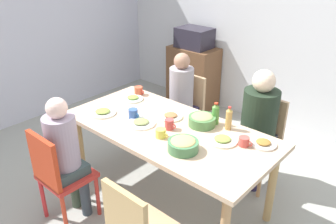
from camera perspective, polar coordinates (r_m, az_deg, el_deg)
name	(u,v)px	position (r m, az deg, el deg)	size (l,w,h in m)	color
ground_plane	(168,197)	(3.49, 0.00, -13.84)	(6.20, 6.20, 0.00)	#9E9F97
wall_back	(285,28)	(4.64, 18.73, 13.01)	(5.40, 0.12, 2.60)	silver
wall_left	(14,26)	(4.95, -24.11, 12.89)	(0.12, 4.48, 2.60)	silver
dining_table	(168,136)	(3.09, 0.00, -3.92)	(1.93, 0.93, 0.78)	#CBAB8B
chair_1	(185,108)	(4.03, 2.89, 0.59)	(0.40, 0.40, 0.90)	tan
person_1	(181,96)	(3.89, 2.09, 2.68)	(0.30, 0.30, 1.19)	#2E3842
chair_2	(58,173)	(3.08, -17.74, -9.57)	(0.40, 0.40, 0.90)	#B52C26
person_2	(65,151)	(3.02, -16.70, -6.16)	(0.30, 0.30, 1.17)	#3B4938
chair_3	(260,136)	(3.58, 15.02, -3.86)	(0.40, 0.40, 0.90)	tan
person_3	(259,118)	(3.40, 14.76, -1.03)	(0.34, 0.34, 1.23)	#312B55
plate_0	(103,112)	(3.35, -10.73, -0.04)	(0.25, 0.25, 0.04)	silver
plate_1	(222,140)	(2.87, 8.98, -4.57)	(0.25, 0.25, 0.04)	#EDE9CA
plate_2	(133,98)	(3.61, -5.82, 2.27)	(0.21, 0.21, 0.04)	silver
plate_3	(263,143)	(2.89, 15.47, -5.01)	(0.22, 0.22, 0.04)	silver
plate_4	(171,116)	(3.22, 0.44, -0.69)	(0.22, 0.22, 0.04)	silver
plate_5	(141,123)	(3.11, -4.47, -1.78)	(0.26, 0.26, 0.04)	white
bowl_0	(183,145)	(2.70, 2.52, -5.43)	(0.24, 0.24, 0.10)	#437B4D
bowl_1	(202,120)	(3.08, 5.65, -1.31)	(0.24, 0.24, 0.11)	#4A7C44
cup_0	(244,142)	(2.83, 12.48, -4.79)	(0.12, 0.08, 0.08)	#CD4D45
cup_1	(161,133)	(2.88, -1.18, -3.53)	(0.12, 0.09, 0.08)	#DBCA4D
cup_2	(133,114)	(3.20, -5.76, -0.28)	(0.12, 0.09, 0.09)	#37589D
cup_3	(169,124)	(3.00, 0.24, -2.05)	(0.11, 0.08, 0.09)	#C44544
cup_4	(139,91)	(3.71, -4.86, 3.52)	(0.12, 0.09, 0.09)	#C85135
bottle_0	(215,114)	(3.10, 7.86, -0.33)	(0.07, 0.07, 0.21)	#46873A
bottle_1	(229,119)	(3.02, 10.02, -1.09)	(0.06, 0.06, 0.21)	tan
side_cabinet	(193,77)	(5.20, 4.17, 5.81)	(0.70, 0.44, 0.90)	brown
microwave	(194,38)	(5.03, 4.39, 12.13)	(0.48, 0.36, 0.28)	#282430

